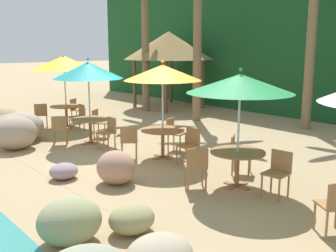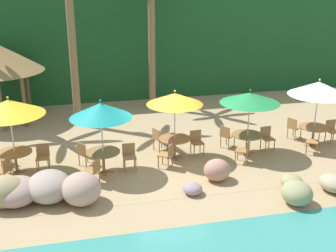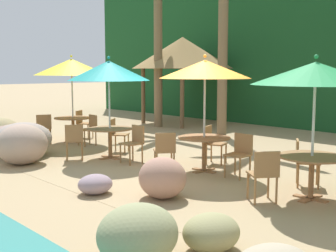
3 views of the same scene
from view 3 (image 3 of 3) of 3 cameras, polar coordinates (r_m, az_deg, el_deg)
ground_plane at (r=9.47m, az=2.28°, el=-5.85°), size 120.00×120.00×0.00m
terrace_deck at (r=9.47m, az=2.28°, el=-5.82°), size 18.00×5.20×0.01m
rock_seawall at (r=9.14m, az=-16.29°, el=-4.16°), size 17.05×3.69×0.92m
umbrella_yellow at (r=13.41m, az=-12.31°, el=7.42°), size 2.19×2.19×2.58m
dining_table_yellow at (r=13.49m, az=-12.13°, el=0.56°), size 1.10×1.10×0.74m
chair_yellow_seaward at (r=12.80m, az=-10.03°, el=-0.20°), size 0.45×0.46×0.87m
chair_yellow_inland at (r=14.30m, az=-10.95°, el=0.55°), size 0.59×0.59×0.87m
chair_yellow_left at (r=13.34m, az=-15.69°, el=-0.07°), size 0.56×0.56×0.87m
umbrella_teal at (r=10.74m, az=-7.62°, el=7.07°), size 1.97×1.97×2.47m
dining_table_teal at (r=10.85m, az=-7.49°, el=-0.93°), size 1.10×1.10×0.74m
chair_teal_seaward at (r=10.24m, az=-4.35°, el=-1.95°), size 0.43×0.43×0.87m
chair_teal_inland at (r=11.69m, az=-6.64°, el=-0.83°), size 0.59×0.59×0.87m
chair_teal_left at (r=10.75m, az=-11.97°, el=-1.65°), size 0.58×0.58×0.87m
umbrella_orange at (r=9.26m, az=4.77°, el=7.28°), size 1.91×1.91×2.46m
dining_table_orange at (r=9.38m, az=4.67°, el=-2.17°), size 1.10×1.10×0.74m
chair_orange_seaward at (r=8.98m, az=9.28°, el=-3.32°), size 0.45×0.45×0.87m
chair_orange_inland at (r=10.22m, az=5.76°, el=-1.98°), size 0.56×0.55×0.87m
chair_orange_left at (r=9.17m, az=-0.41°, el=-3.01°), size 0.59×0.59×0.87m
umbrella_green at (r=7.54m, az=18.46°, el=6.44°), size 2.08×2.08×2.39m
dining_table_green at (r=7.69m, az=18.02°, el=-4.58°), size 1.10×1.10×0.74m
chair_green_inland at (r=8.54m, az=16.99°, el=-4.09°), size 0.59×0.59×0.87m
chair_green_left at (r=7.29m, az=12.29°, el=-5.84°), size 0.59×0.59×0.87m
palm_tree_nearest at (r=16.83m, az=-1.33°, el=13.36°), size 3.69×3.31×5.76m
palm_tree_second at (r=14.80m, az=7.14°, el=15.77°), size 3.34×3.52×6.72m
palapa_hut at (r=17.83m, az=1.87°, el=9.33°), size 4.05×4.05×3.44m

